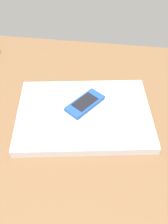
{
  "coord_description": "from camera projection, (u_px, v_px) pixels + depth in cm",
  "views": [
    {
      "loc": [
        14.63,
        -43.24,
        53.95
      ],
      "look_at": [
        8.38,
        2.59,
        5.0
      ],
      "focal_mm": 41.01,
      "sensor_mm": 36.0,
      "label": 1
    }
  ],
  "objects": [
    {
      "name": "desk_surface",
      "position": [
        52.0,
        125.0,
        0.69
      ],
      "size": [
        120.0,
        80.0,
        3.0
      ],
      "primitive_type": "cube",
      "color": "brown",
      "rests_on": "ground"
    },
    {
      "name": "laptop_closed",
      "position": [
        84.0,
        114.0,
        0.68
      ],
      "size": [
        38.58,
        30.3,
        2.17
      ],
      "primitive_type": "cube",
      "rotation": [
        0.0,
        0.0,
        0.16
      ],
      "color": "#B7BABC",
      "rests_on": "desk_surface"
    },
    {
      "name": "cell_phone_on_laptop",
      "position": [
        85.0,
        103.0,
        0.68
      ],
      "size": [
        10.29,
        11.69,
        1.32
      ],
      "color": "#1E479E",
      "rests_on": "laptop_closed"
    }
  ]
}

